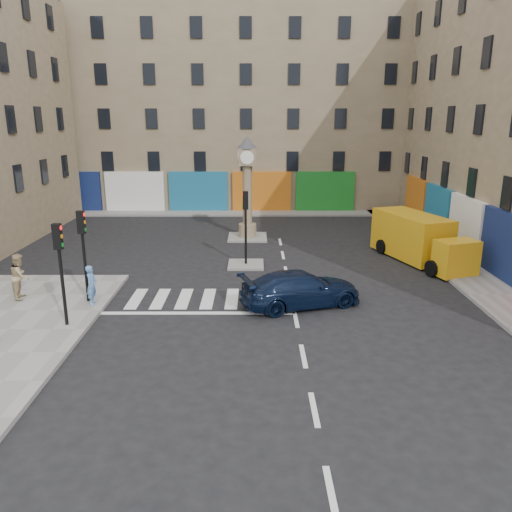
{
  "coord_description": "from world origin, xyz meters",
  "views": [
    {
      "loc": [
        -1.54,
        -16.41,
        7.35
      ],
      "look_at": [
        -1.5,
        2.7,
        2.0
      ],
      "focal_mm": 35.0,
      "sensor_mm": 36.0,
      "label": 1
    }
  ],
  "objects_px": {
    "traffic_light_island": "(246,216)",
    "pedestrian_blue": "(92,285)",
    "traffic_light_left_near": "(60,258)",
    "traffic_light_left_far": "(83,242)",
    "yellow_van": "(419,239)",
    "navy_sedan": "(301,289)",
    "pedestrian_tan": "(20,276)",
    "clock_pillar": "(247,181)"
  },
  "relations": [
    {
      "from": "traffic_light_island",
      "to": "pedestrian_blue",
      "type": "height_order",
      "value": "traffic_light_island"
    },
    {
      "from": "traffic_light_left_near",
      "to": "traffic_light_left_far",
      "type": "distance_m",
      "value": 2.4
    },
    {
      "from": "traffic_light_left_near",
      "to": "traffic_light_island",
      "type": "distance_m",
      "value": 10.03
    },
    {
      "from": "traffic_light_left_near",
      "to": "yellow_van",
      "type": "xyz_separation_m",
      "value": [
        15.32,
        8.68,
        -1.44
      ]
    },
    {
      "from": "navy_sedan",
      "to": "pedestrian_blue",
      "type": "xyz_separation_m",
      "value": [
        -8.3,
        -0.17,
        0.23
      ]
    },
    {
      "from": "traffic_light_left_near",
      "to": "pedestrian_tan",
      "type": "xyz_separation_m",
      "value": [
        -2.81,
        2.74,
        -1.53
      ]
    },
    {
      "from": "traffic_light_left_near",
      "to": "clock_pillar",
      "type": "xyz_separation_m",
      "value": [
        6.3,
        13.8,
        0.93
      ]
    },
    {
      "from": "navy_sedan",
      "to": "yellow_van",
      "type": "xyz_separation_m",
      "value": [
        6.72,
        6.44,
        0.48
      ]
    },
    {
      "from": "traffic_light_left_far",
      "to": "pedestrian_tan",
      "type": "bearing_deg",
      "value": 173.14
    },
    {
      "from": "traffic_light_left_far",
      "to": "yellow_van",
      "type": "distance_m",
      "value": 16.62
    },
    {
      "from": "clock_pillar",
      "to": "navy_sedan",
      "type": "xyz_separation_m",
      "value": [
        2.3,
        -11.56,
        -2.84
      ]
    },
    {
      "from": "navy_sedan",
      "to": "clock_pillar",
      "type": "bearing_deg",
      "value": -7.04
    },
    {
      "from": "navy_sedan",
      "to": "pedestrian_tan",
      "type": "relative_size",
      "value": 2.6
    },
    {
      "from": "clock_pillar",
      "to": "traffic_light_left_far",
      "type": "bearing_deg",
      "value": -118.94
    },
    {
      "from": "traffic_light_island",
      "to": "traffic_light_left_far",
      "type": "bearing_deg",
      "value": -139.4
    },
    {
      "from": "traffic_light_left_far",
      "to": "pedestrian_blue",
      "type": "distance_m",
      "value": 1.74
    },
    {
      "from": "traffic_light_left_far",
      "to": "clock_pillar",
      "type": "relative_size",
      "value": 0.61
    },
    {
      "from": "traffic_light_island",
      "to": "pedestrian_blue",
      "type": "relative_size",
      "value": 2.34
    },
    {
      "from": "pedestrian_blue",
      "to": "pedestrian_tan",
      "type": "relative_size",
      "value": 0.84
    },
    {
      "from": "clock_pillar",
      "to": "pedestrian_tan",
      "type": "xyz_separation_m",
      "value": [
        -9.11,
        -11.06,
        -2.46
      ]
    },
    {
      "from": "traffic_light_island",
      "to": "clock_pillar",
      "type": "bearing_deg",
      "value": 90.0
    },
    {
      "from": "pedestrian_blue",
      "to": "pedestrian_tan",
      "type": "distance_m",
      "value": 3.19
    },
    {
      "from": "traffic_light_left_far",
      "to": "clock_pillar",
      "type": "height_order",
      "value": "clock_pillar"
    },
    {
      "from": "traffic_light_left_near",
      "to": "traffic_light_island",
      "type": "height_order",
      "value": "traffic_light_left_near"
    },
    {
      "from": "navy_sedan",
      "to": "pedestrian_tan",
      "type": "xyz_separation_m",
      "value": [
        -11.41,
        0.5,
        0.38
      ]
    },
    {
      "from": "traffic_light_left_near",
      "to": "yellow_van",
      "type": "bearing_deg",
      "value": 29.53
    },
    {
      "from": "traffic_light_left_near",
      "to": "navy_sedan",
      "type": "distance_m",
      "value": 9.09
    },
    {
      "from": "yellow_van",
      "to": "pedestrian_blue",
      "type": "xyz_separation_m",
      "value": [
        -15.02,
        -6.61,
        -0.24
      ]
    },
    {
      "from": "clock_pillar",
      "to": "pedestrian_tan",
      "type": "distance_m",
      "value": 14.54
    },
    {
      "from": "traffic_light_left_far",
      "to": "traffic_light_island",
      "type": "height_order",
      "value": "traffic_light_left_far"
    },
    {
      "from": "yellow_van",
      "to": "pedestrian_tan",
      "type": "distance_m",
      "value": 19.08
    },
    {
      "from": "traffic_light_left_far",
      "to": "navy_sedan",
      "type": "relative_size",
      "value": 0.76
    },
    {
      "from": "yellow_van",
      "to": "pedestrian_blue",
      "type": "relative_size",
      "value": 4.32
    },
    {
      "from": "traffic_light_left_far",
      "to": "pedestrian_tan",
      "type": "xyz_separation_m",
      "value": [
        -2.81,
        0.34,
        -1.53
      ]
    },
    {
      "from": "clock_pillar",
      "to": "pedestrian_blue",
      "type": "distance_m",
      "value": 13.43
    },
    {
      "from": "navy_sedan",
      "to": "yellow_van",
      "type": "bearing_deg",
      "value": -64.5
    },
    {
      "from": "traffic_light_left_near",
      "to": "traffic_light_island",
      "type": "xyz_separation_m",
      "value": [
        6.3,
        7.8,
        -0.03
      ]
    },
    {
      "from": "traffic_light_left_far",
      "to": "pedestrian_blue",
      "type": "xyz_separation_m",
      "value": [
        0.3,
        -0.33,
        -1.68
      ]
    },
    {
      "from": "yellow_van",
      "to": "pedestrian_blue",
      "type": "height_order",
      "value": "yellow_van"
    },
    {
      "from": "clock_pillar",
      "to": "pedestrian_tan",
      "type": "relative_size",
      "value": 3.25
    },
    {
      "from": "clock_pillar",
      "to": "navy_sedan",
      "type": "distance_m",
      "value": 12.12
    },
    {
      "from": "yellow_van",
      "to": "pedestrian_blue",
      "type": "distance_m",
      "value": 16.41
    }
  ]
}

